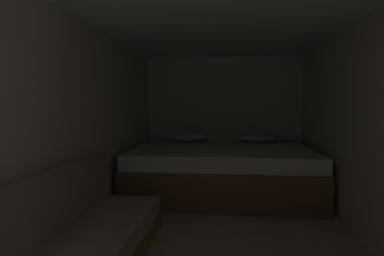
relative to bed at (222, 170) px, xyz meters
name	(u,v)px	position (x,y,z in m)	size (l,w,h in m)	color
wall_back	(223,118)	(0.00, 0.94, 0.70)	(2.69, 0.05, 2.06)	beige
wall_left	(63,131)	(-1.32, -1.87, 0.70)	(0.05, 5.58, 2.06)	beige
bed	(222,170)	(0.00, 0.00, 0.00)	(2.47, 1.76, 0.81)	brown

